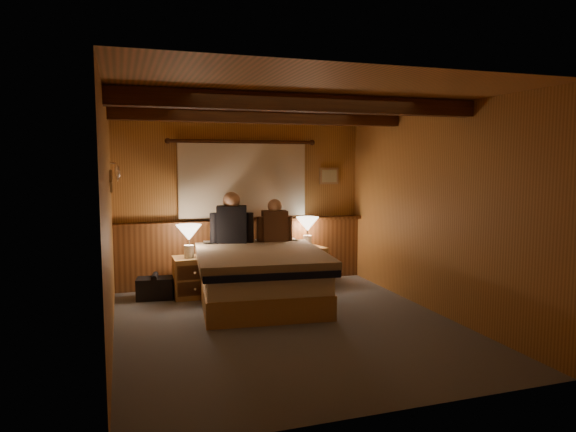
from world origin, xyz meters
name	(u,v)px	position (x,y,z in m)	size (l,w,h in m)	color
floor	(287,324)	(0.00, 0.00, 0.00)	(4.20, 4.20, 0.00)	#515660
ceiling	(287,101)	(0.00, 0.00, 2.40)	(4.20, 4.20, 0.00)	#DB8E52
wall_back	(242,201)	(0.00, 2.10, 1.20)	(3.60, 3.60, 0.00)	#B78241
wall_left	(109,221)	(-1.80, 0.00, 1.20)	(4.20, 4.20, 0.00)	#B78241
wall_right	(433,210)	(1.80, 0.00, 1.20)	(4.20, 4.20, 0.00)	#B78241
wall_front	(383,246)	(0.00, -2.10, 1.20)	(3.60, 3.60, 0.00)	#B78241
wainscot	(244,250)	(0.00, 2.04, 0.49)	(3.60, 0.23, 0.94)	brown
curtain_window	(243,179)	(0.00, 2.03, 1.52)	(2.18, 0.09, 1.11)	#4F2C13
ceiling_beams	(283,111)	(0.00, 0.15, 2.31)	(3.60, 1.65, 0.16)	#4F2C13
coat_rail	(117,170)	(-1.72, 1.58, 1.67)	(0.05, 0.55, 0.24)	white
framed_print	(329,176)	(1.35, 2.08, 1.55)	(0.30, 0.04, 0.25)	#A78153
bed	(260,275)	(-0.06, 0.94, 0.35)	(1.71, 2.11, 0.67)	tan
nightstand_left	(192,277)	(-0.82, 1.48, 0.26)	(0.48, 0.44, 0.53)	tan
nightstand_right	(307,265)	(0.88, 1.76, 0.26)	(0.56, 0.52, 0.53)	tan
lamp_left	(189,235)	(-0.86, 1.46, 0.83)	(0.33, 0.33, 0.43)	white
lamp_right	(307,226)	(0.90, 1.81, 0.83)	(0.33, 0.33, 0.43)	white
person_left	(232,222)	(-0.26, 1.64, 0.96)	(0.58, 0.32, 0.72)	black
person_right	(275,224)	(0.34, 1.60, 0.91)	(0.50, 0.23, 0.61)	#4A2E1D
duffel_bag	(155,288)	(-1.30, 1.54, 0.14)	(0.49, 0.34, 0.33)	black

